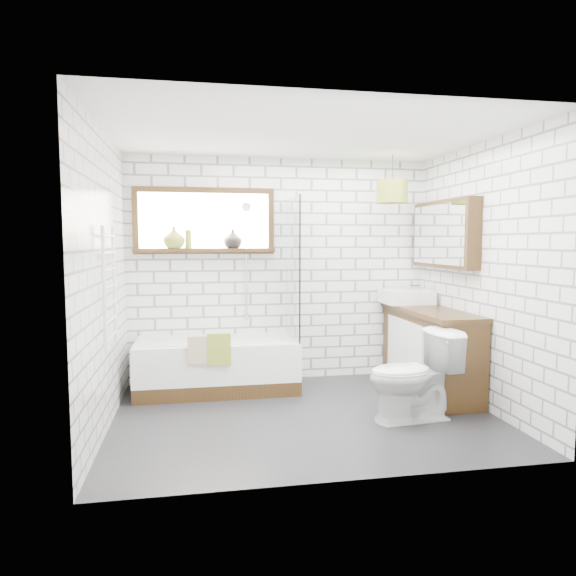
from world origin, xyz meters
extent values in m
cube|color=black|center=(0.00, 0.00, -0.01)|extent=(3.40, 2.60, 0.01)
cube|color=white|center=(0.00, 0.00, 2.50)|extent=(3.40, 2.60, 0.01)
cube|color=white|center=(0.00, 1.30, 1.25)|extent=(3.40, 0.01, 2.50)
cube|color=white|center=(0.00, -1.30, 1.25)|extent=(3.40, 0.01, 2.50)
cube|color=white|center=(-1.70, 0.00, 1.25)|extent=(0.01, 2.60, 2.50)
cube|color=white|center=(1.70, 0.00, 1.25)|extent=(0.01, 2.60, 2.50)
cube|color=black|center=(-0.85, 1.26, 1.80)|extent=(1.52, 0.16, 0.68)
cube|color=white|center=(-1.66, 0.00, 1.20)|extent=(0.06, 0.52, 1.00)
cube|color=black|center=(1.62, 0.60, 1.65)|extent=(0.16, 1.20, 0.70)
cylinder|color=silver|center=(-0.40, 1.26, 1.35)|extent=(0.02, 0.02, 1.30)
cube|color=white|center=(-0.75, 0.93, 0.27)|extent=(1.67, 0.74, 0.54)
cube|color=white|center=(0.07, 0.93, 1.29)|extent=(0.02, 0.72, 1.50)
cube|color=olive|center=(-0.74, 0.56, 0.52)|extent=(0.23, 0.06, 0.32)
cube|color=tan|center=(-0.94, 0.56, 0.52)|extent=(0.21, 0.05, 0.28)
cube|color=black|center=(1.45, 0.52, 0.44)|extent=(0.49, 1.53, 0.88)
cube|color=white|center=(1.39, 1.02, 0.95)|extent=(0.52, 0.46, 0.15)
cylinder|color=silver|center=(1.55, 1.02, 1.00)|extent=(0.03, 0.03, 0.15)
imported|color=white|center=(0.91, -0.28, 0.40)|extent=(0.53, 0.83, 0.80)
imported|color=olive|center=(-1.18, 1.23, 1.60)|extent=(0.27, 0.27, 0.23)
imported|color=black|center=(-0.55, 1.23, 1.59)|extent=(0.26, 0.26, 0.21)
cylinder|color=olive|center=(-1.03, 1.23, 1.58)|extent=(0.08, 0.08, 0.20)
cylinder|color=olive|center=(1.11, 0.78, 2.10)|extent=(0.33, 0.33, 0.24)
camera|label=1|loc=(-0.95, -4.43, 1.57)|focal=32.00mm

